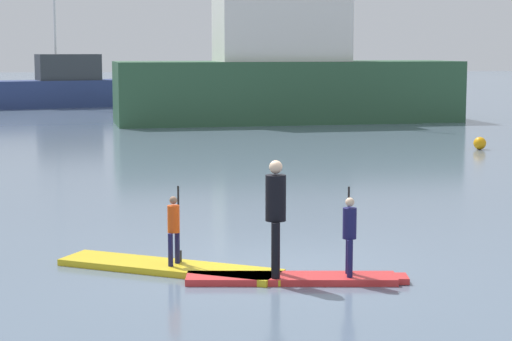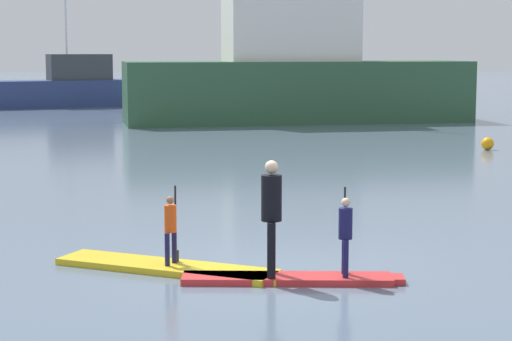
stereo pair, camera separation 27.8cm
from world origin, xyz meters
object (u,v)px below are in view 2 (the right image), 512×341
Objects in this scene: fishing_boat_white_large at (295,75)px; fishing_boat_green_midground at (65,87)px; mooring_buoy_near at (488,144)px; paddler_adult at (271,210)px; paddleboard_near at (170,267)px; paddler_child_solo at (171,226)px; trawler_grey_distant at (325,96)px; paddleboard_far at (292,279)px; paddler_child_front at (345,232)px.

fishing_boat_white_large is 16.86m from fishing_boat_green_midground.
fishing_boat_white_large is at bearing 111.03° from mooring_buoy_near.
paddler_adult is 3.96× the size of mooring_buoy_near.
paddleboard_near is 8.34× the size of mooring_buoy_near.
fishing_boat_white_large is at bearing 78.25° from paddler_child_solo.
fishing_boat_green_midground is at bearing 98.10° from paddleboard_near.
paddler_child_solo is 19.35m from mooring_buoy_near.
mooring_buoy_near is at bearing -87.78° from trawler_grey_distant.
paddleboard_far is 1.07m from paddler_adult.
paddler_child_solo is at bearing -101.75° from fishing_boat_white_large.
paddler_child_front is 29.75m from fishing_boat_white_large.
paddleboard_near is 1.99m from paddler_adult.
fishing_boat_green_midground reaches higher than paddler_adult.
trawler_grey_distant reaches higher than paddler_child_front.
paddler_adult is (1.46, -0.85, 0.38)m from paddler_child_solo.
trawler_grey_distant reaches higher than mooring_buoy_near.
fishing_boat_green_midground is at bearing 99.92° from paddler_adult.
trawler_grey_distant is at bearing 77.09° from paddler_child_solo.
fishing_boat_white_large is at bearing 81.33° from paddler_adult.
mooring_buoy_near is at bearing 62.17° from paddleboard_far.
paddler_child_front is at bearing -99.41° from trawler_grey_distant.
paddler_child_front is 3.01× the size of mooring_buoy_near.
paddler_child_solo is at bearing 158.98° from paddler_child_front.
paddler_adult is 0.32× the size of trawler_grey_distant.
fishing_boat_green_midground is 29.57m from mooring_buoy_near.
paddler_child_front is (2.53, -0.97, 0.05)m from paddler_child_solo.
fishing_boat_green_midground is at bearing 100.32° from paddleboard_far.
paddler_child_solo is (0.02, 0.00, 0.65)m from paddleboard_near.
fishing_boat_white_large is 14.42m from trawler_grey_distant.
fishing_boat_white_large reaches higher than paddler_adult.
fishing_boat_white_large is at bearing 78.21° from paddleboard_near.
paddleboard_near is 0.67× the size of trawler_grey_distant.
paddler_adult is (1.47, -0.85, 1.03)m from paddleboard_near.
paddler_child_front is at bearing -96.60° from fishing_boat_white_large.
fishing_boat_white_large is at bearing -105.27° from trawler_grey_distant.
paddler_child_front is 0.08× the size of fishing_boat_white_large.
paddler_child_solo is 0.23× the size of trawler_grey_distant.
paddler_child_solo is at bearing -102.91° from trawler_grey_distant.
paddleboard_near is 2.81m from paddler_child_front.
paddler_child_solo is at bearing -81.88° from fishing_boat_green_midground.
paddler_child_front is 0.24× the size of trawler_grey_distant.
fishing_boat_white_large is 37.66× the size of mooring_buoy_near.
trawler_grey_distant is 26.28m from mooring_buoy_near.
mooring_buoy_near is at bearing 61.32° from paddler_adult.
paddler_adult is 1.32× the size of paddler_child_front.
paddler_adult is at bearing -98.67° from fishing_boat_white_large.
fishing_boat_green_midground is (-11.74, 12.06, -1.05)m from fishing_boat_white_large.
fishing_boat_white_large reaches higher than fishing_boat_green_midground.
paddler_adult is 0.18× the size of fishing_boat_green_midground.
trawler_grey_distant is at bearing 77.07° from paddleboard_near.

